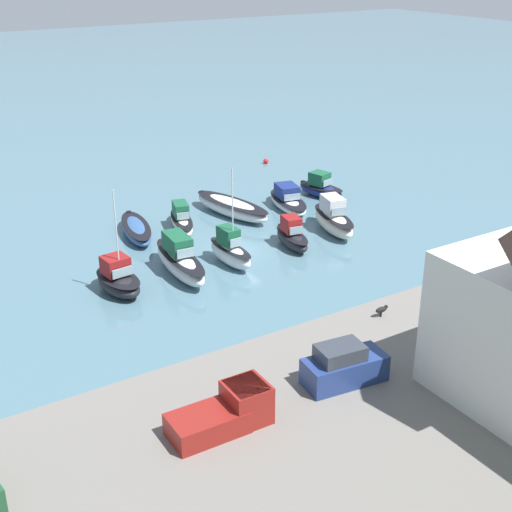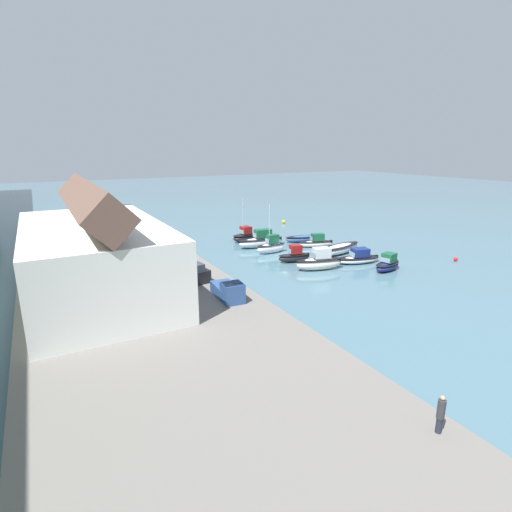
{
  "view_description": "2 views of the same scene",
  "coord_description": "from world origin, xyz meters",
  "px_view_note": "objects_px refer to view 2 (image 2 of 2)",
  "views": [
    {
      "loc": [
        25.72,
        43.42,
        21.76
      ],
      "look_at": [
        1.69,
        5.02,
        1.81
      ],
      "focal_mm": 50.0,
      "sensor_mm": 36.0,
      "label": 1
    },
    {
      "loc": [
        -48.53,
        32.26,
        15.73
      ],
      "look_at": [
        -3.27,
        7.35,
        1.51
      ],
      "focal_mm": 28.0,
      "sensor_mm": 36.0,
      "label": 2
    }
  ],
  "objects_px": {
    "moored_boat_2": "(271,246)",
    "moored_boat_3": "(261,241)",
    "moored_boat_0": "(319,262)",
    "parked_car_2": "(143,245)",
    "mooring_buoy_0": "(284,222)",
    "parked_car_3": "(190,276)",
    "moored_boat_1": "(294,256)",
    "dog_on_quay": "(187,255)",
    "moored_boat_8": "(316,242)",
    "moored_boat_6": "(358,258)",
    "mooring_buoy_1": "(456,259)",
    "parked_car_0": "(125,211)",
    "moored_boat_9": "(305,238)",
    "pickup_truck_1": "(229,291)",
    "moored_boat_5": "(388,264)",
    "parked_car_1": "(127,223)",
    "moored_boat_4": "(245,236)",
    "pickup_truck_0": "(132,237)",
    "moored_boat_7": "(339,249)",
    "person_on_quay": "(441,414)"
  },
  "relations": [
    {
      "from": "dog_on_quay",
      "to": "parked_car_2",
      "type": "bearing_deg",
      "value": -53.85
    },
    {
      "from": "moored_boat_4",
      "to": "moored_boat_8",
      "type": "distance_m",
      "value": 12.26
    },
    {
      "from": "moored_boat_7",
      "to": "pickup_truck_0",
      "type": "height_order",
      "value": "pickup_truck_0"
    },
    {
      "from": "parked_car_3",
      "to": "pickup_truck_1",
      "type": "bearing_deg",
      "value": -170.9
    },
    {
      "from": "moored_boat_1",
      "to": "moored_boat_9",
      "type": "relative_size",
      "value": 0.68
    },
    {
      "from": "moored_boat_8",
      "to": "parked_car_3",
      "type": "bearing_deg",
      "value": 130.87
    },
    {
      "from": "moored_boat_0",
      "to": "parked_car_2",
      "type": "relative_size",
      "value": 1.51
    },
    {
      "from": "moored_boat_1",
      "to": "pickup_truck_0",
      "type": "distance_m",
      "value": 24.99
    },
    {
      "from": "moored_boat_0",
      "to": "dog_on_quay",
      "type": "height_order",
      "value": "moored_boat_0"
    },
    {
      "from": "moored_boat_4",
      "to": "dog_on_quay",
      "type": "distance_m",
      "value": 17.87
    },
    {
      "from": "moored_boat_9",
      "to": "moored_boat_6",
      "type": "bearing_deg",
      "value": -171.51
    },
    {
      "from": "parked_car_2",
      "to": "dog_on_quay",
      "type": "height_order",
      "value": "parked_car_2"
    },
    {
      "from": "parked_car_3",
      "to": "moored_boat_1",
      "type": "bearing_deg",
      "value": -78.76
    },
    {
      "from": "moored_boat_6",
      "to": "parked_car_1",
      "type": "xyz_separation_m",
      "value": [
        32.36,
        24.68,
        1.75
      ]
    },
    {
      "from": "moored_boat_3",
      "to": "pickup_truck_0",
      "type": "relative_size",
      "value": 1.64
    },
    {
      "from": "moored_boat_4",
      "to": "parked_car_0",
      "type": "distance_m",
      "value": 31.92
    },
    {
      "from": "moored_boat_1",
      "to": "pickup_truck_1",
      "type": "bearing_deg",
      "value": 137.61
    },
    {
      "from": "moored_boat_5",
      "to": "person_on_quay",
      "type": "bearing_deg",
      "value": 122.51
    },
    {
      "from": "moored_boat_6",
      "to": "mooring_buoy_1",
      "type": "distance_m",
      "value": 14.18
    },
    {
      "from": "moored_boat_0",
      "to": "pickup_truck_1",
      "type": "relative_size",
      "value": 1.36
    },
    {
      "from": "moored_boat_2",
      "to": "pickup_truck_1",
      "type": "relative_size",
      "value": 1.53
    },
    {
      "from": "moored_boat_3",
      "to": "moored_boat_5",
      "type": "distance_m",
      "value": 20.6
    },
    {
      "from": "moored_boat_5",
      "to": "dog_on_quay",
      "type": "relative_size",
      "value": 5.84
    },
    {
      "from": "moored_boat_1",
      "to": "moored_boat_2",
      "type": "relative_size",
      "value": 0.65
    },
    {
      "from": "moored_boat_0",
      "to": "moored_boat_8",
      "type": "height_order",
      "value": "moored_boat_0"
    },
    {
      "from": "moored_boat_0",
      "to": "moored_boat_8",
      "type": "relative_size",
      "value": 1.12
    },
    {
      "from": "moored_boat_9",
      "to": "moored_boat_1",
      "type": "bearing_deg",
      "value": 150.38
    },
    {
      "from": "moored_boat_7",
      "to": "person_on_quay",
      "type": "xyz_separation_m",
      "value": [
        -34.48,
        22.76,
        1.92
      ]
    },
    {
      "from": "moored_boat_2",
      "to": "moored_boat_3",
      "type": "xyz_separation_m",
      "value": [
        3.9,
        -0.42,
        0.02
      ]
    },
    {
      "from": "moored_boat_2",
      "to": "moored_boat_3",
      "type": "bearing_deg",
      "value": -8.52
    },
    {
      "from": "parked_car_3",
      "to": "pickup_truck_0",
      "type": "bearing_deg",
      "value": -5.51
    },
    {
      "from": "moored_boat_9",
      "to": "pickup_truck_1",
      "type": "distance_m",
      "value": 32.36
    },
    {
      "from": "pickup_truck_1",
      "to": "mooring_buoy_0",
      "type": "relative_size",
      "value": 6.58
    },
    {
      "from": "parked_car_3",
      "to": "moored_boat_7",
      "type": "bearing_deg",
      "value": -84.04
    },
    {
      "from": "moored_boat_3",
      "to": "mooring_buoy_0",
      "type": "xyz_separation_m",
      "value": [
        15.65,
        -14.32,
        -0.72
      ]
    },
    {
      "from": "parked_car_2",
      "to": "moored_boat_1",
      "type": "bearing_deg",
      "value": 158.91
    },
    {
      "from": "mooring_buoy_1",
      "to": "moored_boat_4",
      "type": "bearing_deg",
      "value": 39.41
    },
    {
      "from": "moored_boat_2",
      "to": "moored_boat_6",
      "type": "bearing_deg",
      "value": -145.73
    },
    {
      "from": "moored_boat_8",
      "to": "parked_car_1",
      "type": "distance_m",
      "value": 33.57
    },
    {
      "from": "moored_boat_2",
      "to": "mooring_buoy_0",
      "type": "bearing_deg",
      "value": -39.44
    },
    {
      "from": "moored_boat_4",
      "to": "person_on_quay",
      "type": "bearing_deg",
      "value": 157.78
    },
    {
      "from": "parked_car_1",
      "to": "parked_car_2",
      "type": "relative_size",
      "value": 1.0
    },
    {
      "from": "moored_boat_1",
      "to": "moored_boat_6",
      "type": "xyz_separation_m",
      "value": [
        -4.75,
        -7.5,
        -0.14
      ]
    },
    {
      "from": "moored_boat_2",
      "to": "moored_boat_8",
      "type": "relative_size",
      "value": 1.27
    },
    {
      "from": "parked_car_0",
      "to": "parked_car_3",
      "type": "xyz_separation_m",
      "value": [
        -49.34,
        3.09,
        0.0
      ]
    },
    {
      "from": "moored_boat_1",
      "to": "moored_boat_3",
      "type": "distance_m",
      "value": 9.63
    },
    {
      "from": "moored_boat_3",
      "to": "parked_car_1",
      "type": "height_order",
      "value": "parked_car_1"
    },
    {
      "from": "moored_boat_1",
      "to": "moored_boat_7",
      "type": "height_order",
      "value": "moored_boat_1"
    },
    {
      "from": "parked_car_0",
      "to": "pickup_truck_0",
      "type": "height_order",
      "value": "parked_car_0"
    },
    {
      "from": "person_on_quay",
      "to": "mooring_buoy_0",
      "type": "bearing_deg",
      "value": -25.78
    }
  ]
}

